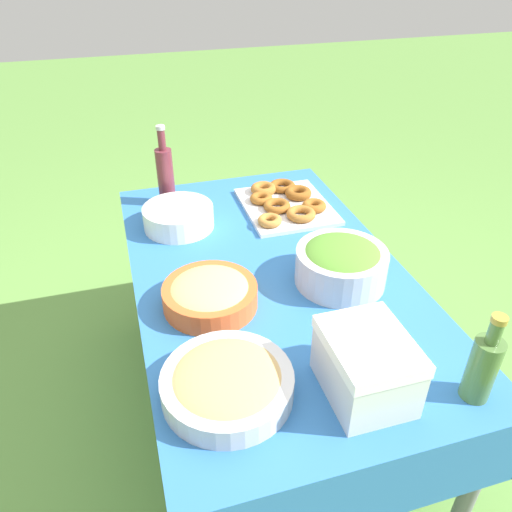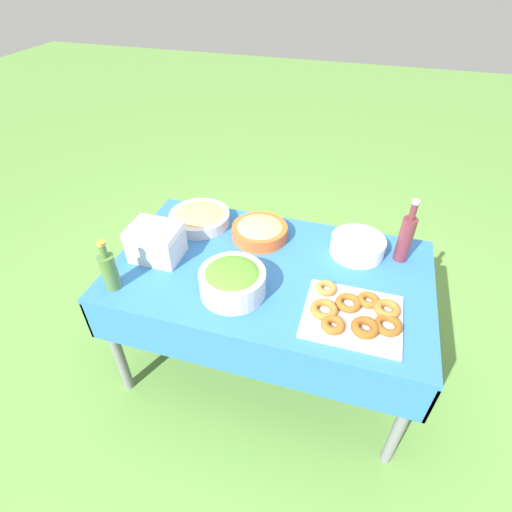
% 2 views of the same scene
% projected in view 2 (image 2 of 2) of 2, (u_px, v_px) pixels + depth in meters
% --- Properties ---
extents(ground_plane, '(14.00, 14.00, 0.00)m').
position_uv_depth(ground_plane, '(268.00, 360.00, 2.32)').
color(ground_plane, '#609342').
extents(picnic_table, '(1.48, 0.88, 0.70)m').
position_uv_depth(picnic_table, '(270.00, 283.00, 1.93)').
color(picnic_table, '#2D6BB2').
rests_on(picnic_table, ground_plane).
extents(salad_bowl, '(0.29, 0.29, 0.14)m').
position_uv_depth(salad_bowl, '(233.00, 280.00, 1.71)').
color(salad_bowl, silver).
rests_on(salad_bowl, picnic_table).
extents(pasta_bowl, '(0.28, 0.28, 0.09)m').
position_uv_depth(pasta_bowl, '(260.00, 230.00, 2.04)').
color(pasta_bowl, '#E05B28').
rests_on(pasta_bowl, picnic_table).
extents(donut_platter, '(0.40, 0.34, 0.05)m').
position_uv_depth(donut_platter, '(354.00, 314.00, 1.62)').
color(donut_platter, silver).
rests_on(donut_platter, picnic_table).
extents(plate_stack, '(0.26, 0.26, 0.08)m').
position_uv_depth(plate_stack, '(357.00, 246.00, 1.94)').
color(plate_stack, white).
rests_on(plate_stack, picnic_table).
extents(olive_oil_bottle, '(0.07, 0.07, 0.25)m').
position_uv_depth(olive_oil_bottle, '(109.00, 270.00, 1.72)').
color(olive_oil_bottle, '#4C7238').
rests_on(olive_oil_bottle, picnic_table).
extents(wine_bottle, '(0.07, 0.07, 0.33)m').
position_uv_depth(wine_bottle, '(406.00, 237.00, 1.85)').
color(wine_bottle, maroon).
rests_on(wine_bottle, picnic_table).
extents(bread_bowl, '(0.32, 0.32, 0.08)m').
position_uv_depth(bread_bowl, '(200.00, 217.00, 2.14)').
color(bread_bowl, silver).
rests_on(bread_bowl, picnic_table).
extents(cooler_box, '(0.24, 0.19, 0.17)m').
position_uv_depth(cooler_box, '(156.00, 242.00, 1.89)').
color(cooler_box, silver).
rests_on(cooler_box, picnic_table).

